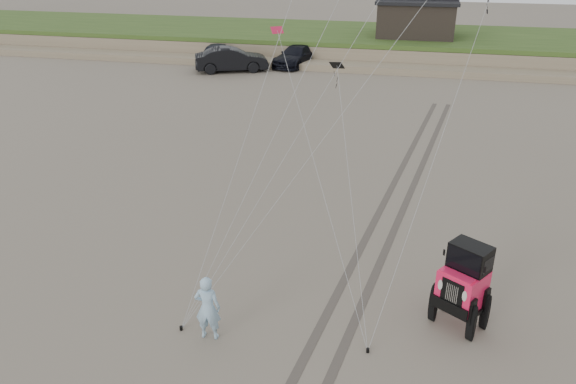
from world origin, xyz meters
name	(u,v)px	position (x,y,z in m)	size (l,w,h in m)	color
ground	(297,334)	(0.00, 0.00, 0.00)	(160.00, 160.00, 0.00)	#6B6054
dune_ridge	(389,45)	(0.00, 37.50, 0.82)	(160.00, 14.25, 1.73)	#7A6B54
cabin	(416,16)	(2.00, 37.00, 3.24)	(6.40, 5.40, 3.35)	black
truck_a	(215,54)	(-13.04, 30.37, 0.79)	(1.88, 4.67, 1.59)	black
truck_b	(231,59)	(-11.04, 28.44, 0.88)	(1.86, 5.35, 1.76)	black
truck_c	(297,56)	(-6.74, 31.49, 0.76)	(2.13, 5.24, 1.52)	black
jeep	(461,295)	(4.04, 1.30, 0.95)	(2.19, 5.08, 1.89)	#FF1D4F
man	(208,308)	(-2.18, -0.62, 0.91)	(0.66, 0.43, 1.81)	#85B4CE
stake_main	(181,328)	(-3.00, -0.54, 0.06)	(0.08, 0.08, 0.12)	black
stake_aux	(368,350)	(1.85, -0.31, 0.06)	(0.08, 0.08, 0.12)	black
tire_tracks	(393,207)	(2.00, 8.00, 0.00)	(5.22, 29.74, 0.01)	#4C443D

